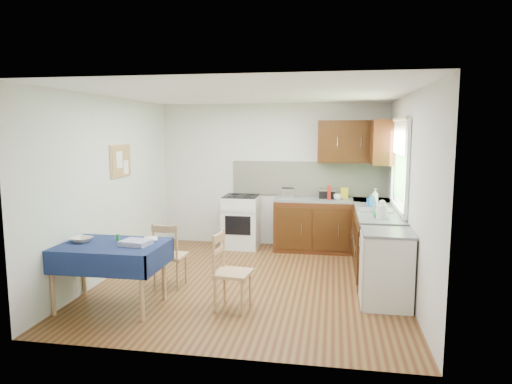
% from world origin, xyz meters
% --- Properties ---
extents(floor, '(4.20, 4.20, 0.00)m').
position_xyz_m(floor, '(0.00, 0.00, 0.00)').
color(floor, '#502515').
rests_on(floor, ground).
extents(ceiling, '(4.00, 4.20, 0.02)m').
position_xyz_m(ceiling, '(0.00, 0.00, 2.50)').
color(ceiling, white).
rests_on(ceiling, wall_back).
extents(wall_back, '(4.00, 0.02, 2.50)m').
position_xyz_m(wall_back, '(0.00, 2.10, 1.25)').
color(wall_back, silver).
rests_on(wall_back, ground).
extents(wall_front, '(4.00, 0.02, 2.50)m').
position_xyz_m(wall_front, '(0.00, -2.10, 1.25)').
color(wall_front, silver).
rests_on(wall_front, ground).
extents(wall_left, '(0.02, 4.20, 2.50)m').
position_xyz_m(wall_left, '(-2.00, 0.00, 1.25)').
color(wall_left, silver).
rests_on(wall_left, ground).
extents(wall_right, '(0.02, 4.20, 2.50)m').
position_xyz_m(wall_right, '(2.00, 0.00, 1.25)').
color(wall_right, silver).
rests_on(wall_right, ground).
extents(base_cabinets, '(1.90, 2.30, 0.86)m').
position_xyz_m(base_cabinets, '(1.36, 1.26, 0.43)').
color(base_cabinets, black).
rests_on(base_cabinets, ground).
extents(worktop_back, '(1.90, 0.60, 0.04)m').
position_xyz_m(worktop_back, '(1.05, 1.80, 0.88)').
color(worktop_back, slate).
rests_on(worktop_back, base_cabinets).
extents(worktop_right, '(0.60, 1.70, 0.04)m').
position_xyz_m(worktop_right, '(1.70, 0.65, 0.88)').
color(worktop_right, slate).
rests_on(worktop_right, base_cabinets).
extents(worktop_corner, '(0.60, 0.60, 0.04)m').
position_xyz_m(worktop_corner, '(1.70, 1.80, 0.88)').
color(worktop_corner, slate).
rests_on(worktop_corner, base_cabinets).
extents(splashback, '(2.70, 0.02, 0.60)m').
position_xyz_m(splashback, '(0.65, 2.08, 1.20)').
color(splashback, beige).
rests_on(splashback, wall_back).
extents(upper_cabinets, '(1.20, 0.85, 0.70)m').
position_xyz_m(upper_cabinets, '(1.52, 1.80, 1.85)').
color(upper_cabinets, black).
rests_on(upper_cabinets, wall_back).
extents(stove, '(0.60, 0.61, 0.92)m').
position_xyz_m(stove, '(-0.50, 1.80, 0.46)').
color(stove, silver).
rests_on(stove, ground).
extents(window, '(0.04, 1.48, 1.26)m').
position_xyz_m(window, '(1.97, 0.70, 1.65)').
color(window, '#285422').
rests_on(window, wall_right).
extents(fridge, '(0.58, 0.60, 0.89)m').
position_xyz_m(fridge, '(1.70, -0.55, 0.44)').
color(fridge, silver).
rests_on(fridge, ground).
extents(corkboard, '(0.04, 0.62, 0.47)m').
position_xyz_m(corkboard, '(-1.97, 0.30, 1.60)').
color(corkboard, tan).
rests_on(corkboard, wall_left).
extents(dining_table, '(1.25, 0.84, 0.75)m').
position_xyz_m(dining_table, '(-1.44, -1.15, 0.65)').
color(dining_table, '#101943').
rests_on(dining_table, ground).
extents(chair_far, '(0.40, 0.40, 0.87)m').
position_xyz_m(chair_far, '(-1.01, -0.39, 0.46)').
color(chair_far, tan).
rests_on(chair_far, ground).
extents(chair_near, '(0.43, 0.43, 0.89)m').
position_xyz_m(chair_near, '(-0.08, -0.96, 0.47)').
color(chair_near, tan).
rests_on(chair_near, ground).
extents(toaster, '(0.23, 0.14, 0.18)m').
position_xyz_m(toaster, '(0.31, 1.78, 0.98)').
color(toaster, '#B1B1B6').
rests_on(toaster, worktop_back).
extents(sandwich_press, '(0.27, 0.23, 0.16)m').
position_xyz_m(sandwich_press, '(0.97, 1.86, 0.98)').
color(sandwich_press, black).
rests_on(sandwich_press, worktop_back).
extents(sauce_bottle, '(0.05, 0.05, 0.24)m').
position_xyz_m(sauce_bottle, '(1.00, 1.67, 1.02)').
color(sauce_bottle, '#B31A0E').
rests_on(sauce_bottle, worktop_back).
extents(yellow_packet, '(0.14, 0.10, 0.17)m').
position_xyz_m(yellow_packet, '(1.26, 1.96, 0.98)').
color(yellow_packet, yellow).
rests_on(yellow_packet, worktop_back).
extents(dish_rack, '(0.46, 0.35, 0.22)m').
position_xyz_m(dish_rack, '(1.67, 0.72, 0.92)').
color(dish_rack, gray).
rests_on(dish_rack, worktop_right).
extents(kettle, '(0.14, 0.14, 0.24)m').
position_xyz_m(kettle, '(1.70, 0.16, 1.01)').
color(kettle, silver).
rests_on(kettle, worktop_right).
extents(cup, '(0.13, 0.13, 0.10)m').
position_xyz_m(cup, '(1.14, 1.67, 0.95)').
color(cup, white).
rests_on(cup, worktop_back).
extents(soap_bottle_a, '(0.15, 0.15, 0.27)m').
position_xyz_m(soap_bottle_a, '(1.69, 1.16, 1.03)').
color(soap_bottle_a, silver).
rests_on(soap_bottle_a, worktop_right).
extents(soap_bottle_b, '(0.11, 0.11, 0.19)m').
position_xyz_m(soap_bottle_b, '(1.63, 1.10, 0.99)').
color(soap_bottle_b, blue).
rests_on(soap_bottle_b, worktop_right).
extents(soap_bottle_c, '(0.16, 0.16, 0.16)m').
position_xyz_m(soap_bottle_c, '(1.65, 0.20, 0.98)').
color(soap_bottle_c, green).
rests_on(soap_bottle_c, worktop_right).
extents(plate_bowl, '(0.27, 0.27, 0.06)m').
position_xyz_m(plate_bowl, '(-1.79, -1.12, 0.78)').
color(plate_bowl, beige).
rests_on(plate_bowl, dining_table).
extents(book, '(0.22, 0.25, 0.02)m').
position_xyz_m(book, '(-1.12, -0.92, 0.76)').
color(book, white).
rests_on(book, dining_table).
extents(spice_jar, '(0.04, 0.04, 0.09)m').
position_xyz_m(spice_jar, '(-1.38, -1.04, 0.80)').
color(spice_jar, '#238239').
rests_on(spice_jar, dining_table).
extents(tea_towel, '(0.34, 0.29, 0.06)m').
position_xyz_m(tea_towel, '(-1.11, -1.15, 0.78)').
color(tea_towel, navy).
rests_on(tea_towel, dining_table).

